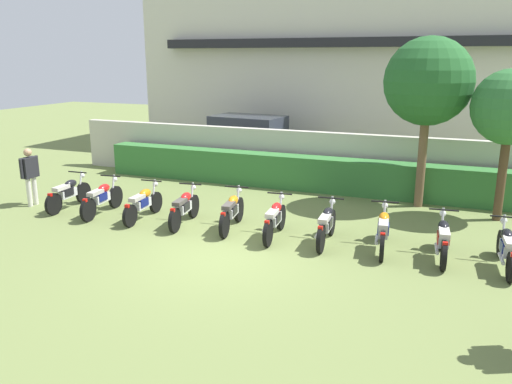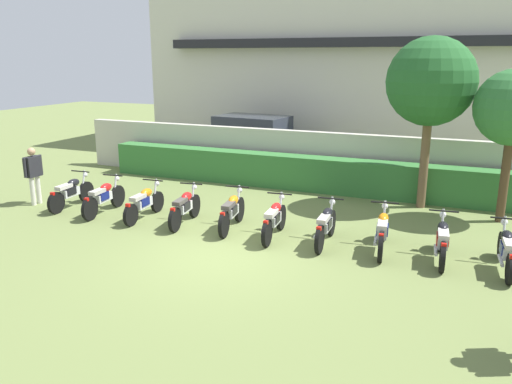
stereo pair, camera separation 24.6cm
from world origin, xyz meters
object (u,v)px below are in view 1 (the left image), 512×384
at_px(parked_car, 252,141).
at_px(motorcycle_in_row_5, 275,219).
at_px(tree_far_side, 510,108).
at_px(motorcycle_in_row_9, 507,248).
at_px(motorcycle_in_row_6, 326,224).
at_px(motorcycle_in_row_7, 383,230).
at_px(motorcycle_in_row_0, 68,193).
at_px(inspector_person, 30,172).
at_px(motorcycle_in_row_1, 102,198).
at_px(motorcycle_in_row_2, 143,203).
at_px(tree_near_inspector, 428,82).
at_px(motorcycle_in_row_3, 184,207).
at_px(motorcycle_in_row_4, 232,211).
at_px(motorcycle_in_row_8, 443,239).

height_order(parked_car, motorcycle_in_row_5, parked_car).
xyz_separation_m(tree_far_side, motorcycle_in_row_9, (-0.02, -3.41, -2.43)).
distance_m(motorcycle_in_row_6, motorcycle_in_row_7, 1.24).
height_order(motorcycle_in_row_0, inspector_person, inspector_person).
distance_m(parked_car, motorcycle_in_row_1, 7.70).
xyz_separation_m(motorcycle_in_row_2, motorcycle_in_row_6, (4.84, 0.02, 0.01)).
xyz_separation_m(tree_far_side, motorcycle_in_row_5, (-4.88, -3.40, -2.42)).
distance_m(parked_car, motorcycle_in_row_9, 11.47).
distance_m(tree_far_side, motorcycle_in_row_6, 5.52).
relative_size(tree_far_side, motorcycle_in_row_5, 2.08).
bearing_deg(motorcycle_in_row_6, tree_far_side, -50.82).
distance_m(motorcycle_in_row_0, motorcycle_in_row_9, 10.97).
distance_m(motorcycle_in_row_5, motorcycle_in_row_6, 1.21).
relative_size(parked_car, inspector_person, 2.87).
relative_size(motorcycle_in_row_2, motorcycle_in_row_9, 0.98).
distance_m(tree_near_inspector, motorcycle_in_row_5, 5.74).
bearing_deg(motorcycle_in_row_3, motorcycle_in_row_2, 83.59).
bearing_deg(motorcycle_in_row_4, motorcycle_in_row_3, 86.91).
bearing_deg(motorcycle_in_row_2, motorcycle_in_row_7, -92.63).
distance_m(tree_near_inspector, motorcycle_in_row_2, 8.17).
bearing_deg(motorcycle_in_row_0, motorcycle_in_row_1, -97.76).
height_order(tree_far_side, motorcycle_in_row_0, tree_far_side).
bearing_deg(parked_car, motorcycle_in_row_5, -57.28).
bearing_deg(motorcycle_in_row_0, motorcycle_in_row_7, -93.16).
distance_m(motorcycle_in_row_0, motorcycle_in_row_5, 6.10).
relative_size(tree_near_inspector, motorcycle_in_row_0, 2.49).
relative_size(motorcycle_in_row_3, inspector_person, 1.13).
height_order(motorcycle_in_row_7, motorcycle_in_row_8, motorcycle_in_row_7).
height_order(motorcycle_in_row_3, motorcycle_in_row_8, motorcycle_in_row_8).
distance_m(motorcycle_in_row_2, motorcycle_in_row_6, 4.84).
relative_size(motorcycle_in_row_3, motorcycle_in_row_7, 0.95).
relative_size(motorcycle_in_row_6, motorcycle_in_row_9, 0.97).
xyz_separation_m(tree_near_inspector, motorcycle_in_row_8, (0.79, -3.93, -2.98)).
distance_m(parked_car, motorcycle_in_row_5, 8.47).
relative_size(motorcycle_in_row_2, motorcycle_in_row_8, 1.02).
bearing_deg(motorcycle_in_row_2, motorcycle_in_row_9, -93.72).
bearing_deg(tree_near_inspector, motorcycle_in_row_0, -156.69).
xyz_separation_m(motorcycle_in_row_2, motorcycle_in_row_8, (7.30, 0.00, 0.01)).
height_order(tree_near_inspector, motorcycle_in_row_3, tree_near_inspector).
height_order(tree_far_side, motorcycle_in_row_8, tree_far_side).
distance_m(motorcycle_in_row_2, motorcycle_in_row_8, 7.30).
bearing_deg(motorcycle_in_row_8, motorcycle_in_row_1, 85.03).
bearing_deg(tree_near_inspector, motorcycle_in_row_4, -136.81).
xyz_separation_m(motorcycle_in_row_1, motorcycle_in_row_4, (3.73, 0.16, 0.01)).
xyz_separation_m(motorcycle_in_row_5, motorcycle_in_row_8, (3.67, 0.04, -0.00)).
distance_m(motorcycle_in_row_7, motorcycle_in_row_9, 2.42).
relative_size(parked_car, motorcycle_in_row_6, 2.55).
relative_size(motorcycle_in_row_7, inspector_person, 1.18).
bearing_deg(tree_near_inspector, tree_far_side, -15.91).
xyz_separation_m(parked_car, motorcycle_in_row_9, (8.57, -7.61, -0.50)).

